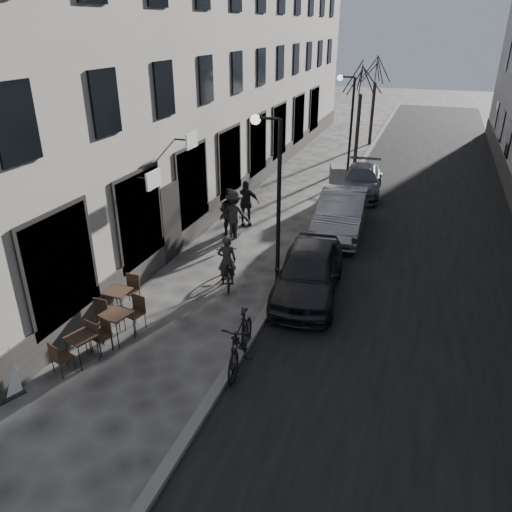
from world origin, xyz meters
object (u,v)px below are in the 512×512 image
Objects in this scene: pedestrian_mid at (234,214)px; car_near at (309,271)px; pedestrian_near at (230,212)px; utility_cabinet at (337,184)px; bicycle at (227,269)px; bistro_set_b at (118,324)px; streetlamp_near at (273,186)px; sign_board at (3,380)px; tree_far at (376,70)px; pedestrian_far at (246,203)px; bistro_set_c at (118,300)px; moped at (240,342)px; bistro_set_a at (82,346)px; streetlamp_far at (348,117)px; tree_near at (362,79)px; car_mid at (342,213)px; car_far at (362,180)px.

pedestrian_mid is 4.97m from car_near.
pedestrian_near is 0.29m from pedestrian_mid.
bicycle is at bearing -116.10° from utility_cabinet.
car_near is at bearing -100.02° from utility_cabinet.
bistro_set_b is 7.41m from pedestrian_near.
streetlamp_near is at bearing 165.19° from car_near.
sign_board is at bearing -119.84° from streetlamp_near.
tree_far is 18.40m from pedestrian_mid.
utility_cabinet is 4.93m from pedestrian_far.
bistro_set_c is 5.40m from car_near.
bistro_set_b is at bearing -96.42° from tree_far.
moped is (3.06, -8.48, -0.25)m from pedestrian_far.
tree_far is at bearing 87.14° from car_near.
bistro_set_a is 0.82× the size of pedestrian_mid.
pedestrian_mid is at bearing 128.13° from streetlamp_near.
streetlamp_far is at bearing 78.29° from bistro_set_c.
tree_near is 7.53m from utility_cabinet.
tree_near reaches higher than bistro_set_a.
utility_cabinet is 6.03m from pedestrian_mid.
car_mid reaches higher than car_far.
bicycle is at bearing 109.76° from moped.
bistro_set_b is at bearing -99.71° from streetlamp_far.
tree_far is 3.84× the size of bistro_set_a.
streetlamp_near is at bearing 42.73° from bistro_set_c.
car_near is 10.24m from car_far.
streetlamp_far is at bearing 90.00° from streetlamp_near.
pedestrian_mid is (-2.56, -17.83, -3.75)m from tree_far.
sign_board is 0.65× the size of utility_cabinet.
bistro_set_a is (-3.09, -20.12, -4.23)m from tree_near.
streetlamp_near reaches higher than pedestrian_near.
sign_board is at bearing -133.43° from car_near.
bistro_set_b is 2.85m from sign_board.
moped is (1.85, -3.65, 0.17)m from bicycle.
streetlamp_near is at bearing 90.39° from moped.
utility_cabinet is at bearing 89.69° from bistro_set_b.
streetlamp_far is at bearing 93.46° from bistro_set_b.
car_mid is (3.66, 1.77, -0.12)m from pedestrian_mid.
streetlamp_near is at bearing 126.72° from pedestrian_mid.
streetlamp_far is 17.60m from bistro_set_a.
car_mid is at bearing -86.08° from tree_far.
bistro_set_b is at bearing 174.06° from moped.
bistro_set_a is 0.68× the size of moped.
tree_near is at bearing -103.64° from pedestrian_mid.
car_near is at bearing 145.74° from pedestrian_near.
pedestrian_near reaches higher than pedestrian_far.
car_near is (3.71, -4.66, -0.15)m from pedestrian_far.
pedestrian_near is 8.03m from moped.
bistro_set_c is at bearing 135.79° from bistro_set_b.
bistro_set_c is 0.84× the size of pedestrian_near.
moped reaches higher than bistro_set_c.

